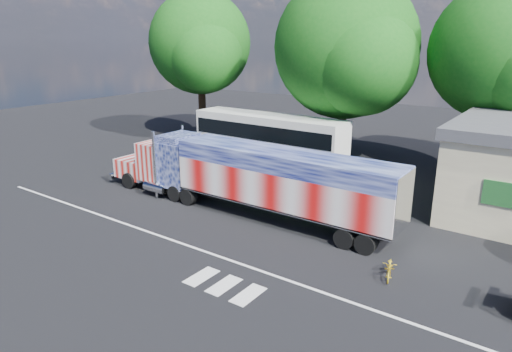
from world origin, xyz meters
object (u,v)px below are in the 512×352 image
Objects in this scene: bicycle at (390,268)px; semi_truck at (247,176)px; tree_n_mid at (347,48)px; coach_bus at (269,138)px; tree_ne_a at (504,52)px; tree_nw_a at (201,44)px; woman at (146,178)px.

semi_truck is at bearing 148.72° from bicycle.
coach_bus is at bearing -133.80° from tree_n_mid.
coach_bus is at bearing -159.19° from tree_ne_a.
tree_n_mid reaches higher than tree_nw_a.
bicycle is (16.71, -1.86, -0.40)m from woman.
coach_bus is 0.89× the size of tree_n_mid.
tree_n_mid is at bearing -173.46° from tree_ne_a.
tree_n_mid reaches higher than woman.
tree_nw_a reaches higher than woman.
tree_n_mid is (-0.92, 14.22, 6.54)m from semi_truck.
woman is at bearing -137.08° from tree_ne_a.
bicycle is at bearing -15.07° from semi_truck.
tree_nw_a is (-7.57, 14.03, 8.06)m from woman.
tree_nw_a reaches higher than tree_ne_a.
tree_n_mid is at bearing 3.17° from tree_nw_a.
tree_nw_a is at bearing 107.26° from woman.
bicycle is at bearing -40.74° from coach_bus.
semi_truck is 21.36m from tree_nw_a.
semi_truck is at bearing -41.51° from tree_nw_a.
coach_bus is 18.86m from bicycle.
woman is 16.82m from bicycle.
bicycle is at bearing -17.42° from woman.
tree_ne_a is at bearing 58.05° from semi_truck.
tree_ne_a is at bearing 4.61° from tree_nw_a.
coach_bus is at bearing 123.06° from bicycle.
tree_nw_a is (-24.28, 15.88, 8.46)m from bicycle.
tree_nw_a is at bearing -175.39° from tree_ne_a.
bicycle is at bearing -91.67° from tree_ne_a.
tree_n_mid is 10.62m from tree_ne_a.
tree_nw_a reaches higher than bicycle.
coach_bus is 12.74m from tree_nw_a.
woman reaches higher than bicycle.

